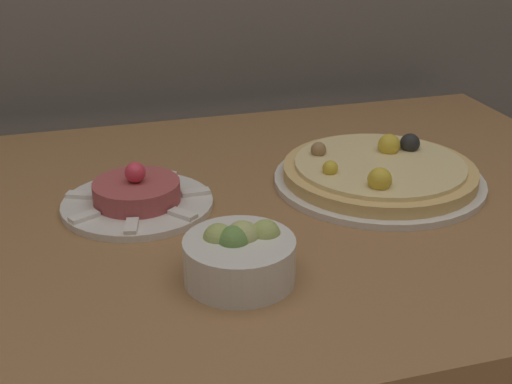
% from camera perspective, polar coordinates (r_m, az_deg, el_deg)
% --- Properties ---
extents(dining_table, '(1.21, 0.80, 0.77)m').
position_cam_1_polar(dining_table, '(1.04, -1.83, -6.64)').
color(dining_table, olive).
rests_on(dining_table, ground_plane).
extents(pizza_plate, '(0.31, 0.31, 0.06)m').
position_cam_1_polar(pizza_plate, '(1.08, 9.83, 1.51)').
color(pizza_plate, silver).
rests_on(pizza_plate, dining_table).
extents(tartare_plate, '(0.21, 0.21, 0.07)m').
position_cam_1_polar(tartare_plate, '(1.00, -9.49, -0.43)').
color(tartare_plate, silver).
rests_on(tartare_plate, dining_table).
extents(small_bowl, '(0.13, 0.13, 0.07)m').
position_cam_1_polar(small_bowl, '(0.81, -1.33, -5.12)').
color(small_bowl, silver).
rests_on(small_bowl, dining_table).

